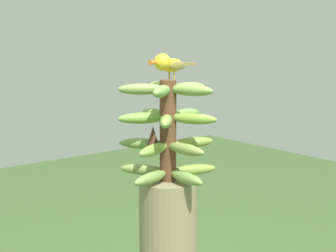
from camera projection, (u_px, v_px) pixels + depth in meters
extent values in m
cylinder|color=brown|center=(168.00, 131.00, 1.48)|extent=(0.05, 0.05, 0.31)
ellipsoid|color=#75984B|center=(185.00, 178.00, 1.43)|extent=(0.15, 0.04, 0.03)
ellipsoid|color=olive|center=(194.00, 170.00, 1.52)|extent=(0.09, 0.15, 0.03)
ellipsoid|color=#7AA23D|center=(168.00, 165.00, 1.58)|extent=(0.14, 0.12, 0.03)
ellipsoid|color=olive|center=(142.00, 170.00, 1.52)|extent=(0.14, 0.11, 0.03)
ellipsoid|color=olive|center=(151.00, 178.00, 1.43)|extent=(0.07, 0.15, 0.03)
ellipsoid|color=olive|center=(187.00, 149.00, 1.42)|extent=(0.15, 0.04, 0.03)
ellipsoid|color=olive|center=(192.00, 143.00, 1.52)|extent=(0.07, 0.15, 0.03)
ellipsoid|color=olive|center=(165.00, 140.00, 1.57)|extent=(0.15, 0.11, 0.03)
ellipsoid|color=olive|center=(142.00, 144.00, 1.50)|extent=(0.14, 0.12, 0.03)
ellipsoid|color=olive|center=(154.00, 150.00, 1.41)|extent=(0.09, 0.15, 0.03)
ellipsoid|color=olive|center=(155.00, 114.00, 1.54)|extent=(0.15, 0.05, 0.03)
ellipsoid|color=olive|center=(142.00, 118.00, 1.45)|extent=(0.09, 0.15, 0.03)
ellipsoid|color=olive|center=(166.00, 121.00, 1.39)|extent=(0.13, 0.13, 0.03)
ellipsoid|color=olive|center=(193.00, 119.00, 1.44)|extent=(0.15, 0.10, 0.03)
ellipsoid|color=#76A14A|center=(184.00, 114.00, 1.53)|extent=(0.06, 0.15, 0.03)
ellipsoid|color=#749D48|center=(187.00, 88.00, 1.50)|extent=(0.04, 0.15, 0.03)
ellipsoid|color=olive|center=(159.00, 87.00, 1.53)|extent=(0.15, 0.08, 0.03)
ellipsoid|color=#76934A|center=(142.00, 89.00, 1.45)|extent=(0.11, 0.14, 0.03)
ellipsoid|color=#6D9848|center=(162.00, 91.00, 1.38)|extent=(0.12, 0.14, 0.03)
ellipsoid|color=#759847|center=(190.00, 90.00, 1.41)|extent=(0.15, 0.08, 0.03)
cone|color=#4C2D1E|center=(153.00, 136.00, 1.47)|extent=(0.04, 0.04, 0.06)
cylinder|color=#C68933|center=(169.00, 76.00, 1.49)|extent=(0.01, 0.01, 0.02)
cylinder|color=#C68933|center=(174.00, 76.00, 1.48)|extent=(0.01, 0.01, 0.02)
ellipsoid|color=yellow|center=(172.00, 65.00, 1.48)|extent=(0.04, 0.09, 0.04)
ellipsoid|color=olive|center=(169.00, 65.00, 1.50)|extent=(0.01, 0.07, 0.03)
ellipsoid|color=olive|center=(177.00, 65.00, 1.47)|extent=(0.01, 0.07, 0.03)
cube|color=olive|center=(188.00, 64.00, 1.53)|extent=(0.03, 0.06, 0.01)
sphere|color=yellow|center=(162.00, 62.00, 1.45)|extent=(0.05, 0.05, 0.05)
sphere|color=black|center=(165.00, 61.00, 1.43)|extent=(0.01, 0.01, 0.01)
cone|color=orange|center=(154.00, 62.00, 1.43)|extent=(0.02, 0.03, 0.02)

